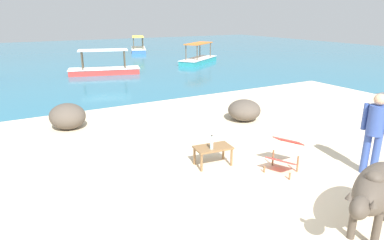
% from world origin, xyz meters
% --- Properties ---
extents(sand_beach, '(18.00, 14.00, 0.04)m').
position_xyz_m(sand_beach, '(0.00, 0.00, 0.02)').
color(sand_beach, beige).
rests_on(sand_beach, ground).
extents(water_surface, '(60.00, 36.00, 0.03)m').
position_xyz_m(water_surface, '(0.00, 22.00, 0.00)').
color(water_surface, teal).
rests_on(water_surface, ground).
extents(cow, '(1.83, 1.00, 1.03)m').
position_xyz_m(cow, '(0.60, -1.51, 0.72)').
color(cow, '#4C4238').
rests_on(cow, sand_beach).
extents(low_bench_table, '(0.81, 0.53, 0.41)m').
position_xyz_m(low_bench_table, '(-0.17, 1.47, 0.38)').
color(low_bench_table, brown).
rests_on(low_bench_table, sand_beach).
extents(bottle, '(0.07, 0.07, 0.30)m').
position_xyz_m(bottle, '(-0.26, 1.39, 0.57)').
color(bottle, '#A3C6D1').
rests_on(bottle, low_bench_table).
extents(deck_chair_far, '(0.92, 0.80, 0.68)m').
position_xyz_m(deck_chair_far, '(0.97, 0.59, 0.42)').
color(deck_chair_far, brown).
rests_on(deck_chair_far, sand_beach).
extents(person_standing, '(0.32, 0.49, 1.62)m').
position_xyz_m(person_standing, '(2.28, -0.37, 0.99)').
color(person_standing, '#334C99').
rests_on(person_standing, sand_beach).
extents(shore_rock_large, '(1.32, 1.34, 0.71)m').
position_xyz_m(shore_rock_large, '(-2.36, 5.41, 0.39)').
color(shore_rock_large, brown).
rests_on(shore_rock_large, sand_beach).
extents(shore_rock_medium, '(1.39, 1.39, 0.62)m').
position_xyz_m(shore_rock_medium, '(2.33, 3.64, 0.35)').
color(shore_rock_medium, brown).
rests_on(shore_rock_medium, sand_beach).
extents(boat_teal, '(3.66, 3.07, 1.29)m').
position_xyz_m(boat_teal, '(7.49, 15.04, 0.29)').
color(boat_teal, teal).
rests_on(boat_teal, water_surface).
extents(boat_red, '(3.85, 2.08, 1.29)m').
position_xyz_m(boat_red, '(0.97, 13.87, 0.29)').
color(boat_red, '#C63833').
rests_on(boat_red, water_surface).
extents(boat_blue, '(2.31, 3.85, 1.29)m').
position_xyz_m(boat_blue, '(6.55, 23.57, 0.29)').
color(boat_blue, '#3866B7').
rests_on(boat_blue, water_surface).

